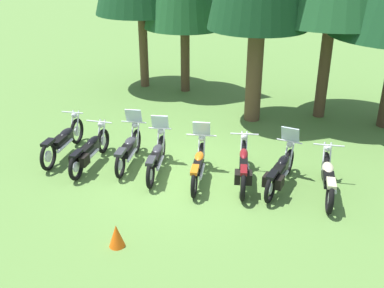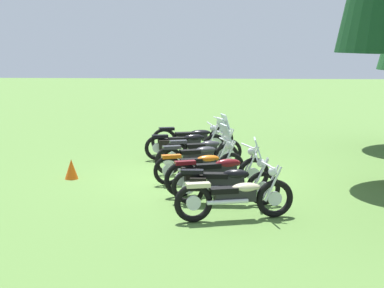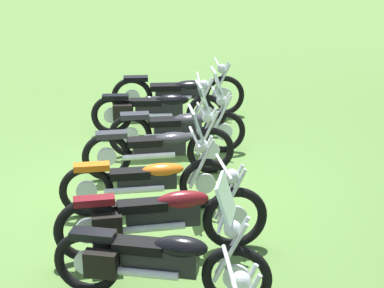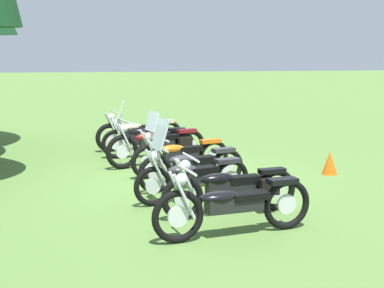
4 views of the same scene
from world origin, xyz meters
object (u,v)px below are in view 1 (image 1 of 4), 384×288
Objects in this scene: motorcycle_3 at (157,156)px; motorcycle_6 at (280,171)px; motorcycle_4 at (199,164)px; traffic_cone at (117,236)px; motorcycle_0 at (63,140)px; motorcycle_2 at (129,148)px; motorcycle_5 at (243,166)px; motorcycle_1 at (89,151)px; motorcycle_7 at (328,178)px.

motorcycle_3 reaches higher than motorcycle_6.
motorcycle_6 reaches higher than motorcycle_4.
motorcycle_0 is at bearing 143.74° from traffic_cone.
motorcycle_2 is at bearing 64.69° from motorcycle_3.
motorcycle_2 is at bearing 71.45° from motorcycle_4.
motorcycle_4 is at bearing 88.76° from motorcycle_5.
motorcycle_2 is 3.57m from traffic_cone.
motorcycle_5 is at bearing -89.66° from motorcycle_4.
motorcycle_5 is (4.97, 0.77, 0.00)m from motorcycle_0.
motorcycle_3 is 0.92× the size of motorcycle_5.
motorcycle_2 reaches higher than motorcycle_1.
motorcycle_3 is 1.00× the size of motorcycle_4.
motorcycle_4 is at bearing -98.81° from motorcycle_0.
traffic_cone is (-0.26, -3.10, -0.21)m from motorcycle_4.
motorcycle_4 reaches higher than motorcycle_7.
motorcycle_7 is (5.03, 0.78, -0.02)m from motorcycle_2.
motorcycle_4 reaches higher than traffic_cone.
traffic_cone is (-3.25, -3.86, -0.20)m from motorcycle_7.
motorcycle_3 reaches higher than traffic_cone.
motorcycle_6 is (3.04, 0.65, 0.01)m from motorcycle_3.
motorcycle_0 is at bearing 76.19° from motorcycle_3.
motorcycle_1 is 4.05m from motorcycle_5.
motorcycle_1 is 1.04× the size of motorcycle_6.
motorcycle_6 is at bearing -98.98° from motorcycle_5.
motorcycle_6 reaches higher than traffic_cone.
motorcycle_1 is at bearing 106.23° from motorcycle_2.
motorcycle_0 is 3.96m from motorcycle_4.
motorcycle_0 is 1.14× the size of motorcycle_3.
motorcycle_7 is at bearing -78.89° from motorcycle_6.
motorcycle_6 is at bearing -97.90° from motorcycle_3.
motorcycle_7 is at bearing -98.16° from motorcycle_3.
motorcycle_3 reaches higher than motorcycle_4.
motorcycle_4 is 1.10m from motorcycle_5.
motorcycle_0 is 1.09× the size of motorcycle_7.
traffic_cone is at bearing 156.08° from motorcycle_4.
motorcycle_5 is (1.04, 0.37, 0.02)m from motorcycle_4.
motorcycle_2 is 2.04m from motorcycle_4.
motorcycle_3 is (1.76, 0.48, 0.01)m from motorcycle_1.
motorcycle_5 is at bearing -100.15° from motorcycle_2.
motorcycle_0 reaches higher than motorcycle_5.
motorcycle_2 is 0.99× the size of motorcycle_3.
motorcycle_3 is 4.21m from motorcycle_7.
traffic_cone is at bearing 138.78° from motorcycle_5.
motorcycle_3 is 1.14m from motorcycle_4.
motorcycle_3 is at bearing -98.54° from motorcycle_0.
motorcycle_2 is at bearing 76.46° from motorcycle_5.
motorcycle_2 is 0.94× the size of motorcycle_7.
motorcycle_1 is 1.09× the size of motorcycle_2.
motorcycle_5 reaches higher than traffic_cone.
motorcycle_3 is at bearing 81.52° from motorcycle_5.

